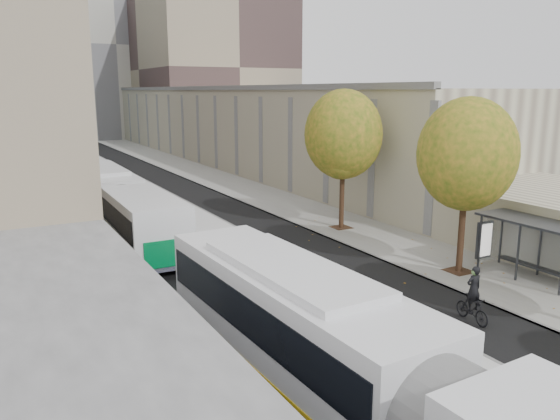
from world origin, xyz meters
TOP-DOWN VIEW (x-y plane):
  - bus_platform at (-3.88, 35.00)m, footprint 4.25×150.00m
  - sidewalk at (4.12, 35.00)m, footprint 4.75×150.00m
  - building_tan at (15.50, 64.00)m, footprint 18.00×92.00m
  - building_far_block at (6.00, 96.00)m, footprint 30.00×18.00m
  - bus_shelter at (5.69, 10.96)m, footprint 1.90×4.40m
  - tree_c at (3.60, 13.00)m, footprint 4.20×4.20m
  - tree_d at (3.60, 22.00)m, footprint 4.40×4.40m
  - bus_near at (-7.29, 4.60)m, footprint 3.41×18.90m
  - bus_far at (-7.86, 27.47)m, footprint 2.91×18.34m
  - cyclist at (-0.01, 9.01)m, footprint 0.63×1.62m
  - distant_car at (-7.04, 59.04)m, footprint 1.61×3.68m

SIDE VIEW (x-z plane):
  - sidewalk at x=4.12m, z-range 0.00..0.08m
  - bus_platform at x=-3.88m, z-range 0.00..0.15m
  - distant_car at x=-7.04m, z-range 0.00..1.23m
  - cyclist at x=-0.01m, z-range -0.26..1.77m
  - bus_far at x=-7.86m, z-range 0.14..3.19m
  - bus_near at x=-7.29m, z-range 0.15..3.28m
  - bus_shelter at x=5.69m, z-range 0.92..3.45m
  - building_tan at x=15.50m, z-range 0.00..8.00m
  - tree_c at x=3.60m, z-range 1.61..8.89m
  - tree_d at x=3.60m, z-range 1.67..9.27m
  - building_far_block at x=6.00m, z-range 0.00..30.00m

